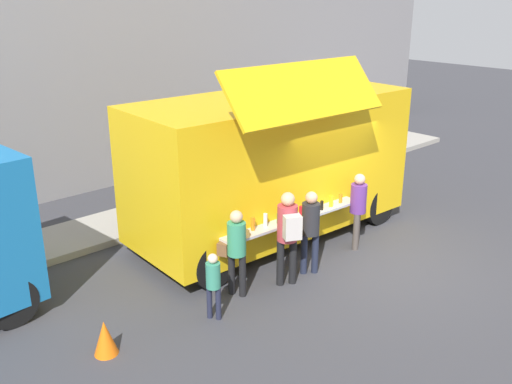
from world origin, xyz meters
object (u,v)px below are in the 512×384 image
at_px(traffic_cone_orange, 105,338).
at_px(customer_rear_waiting, 236,246).
at_px(food_truck_main, 272,162).
at_px(customer_mid_with_backpack, 288,230).
at_px(customer_extra_browsing, 358,204).
at_px(customer_front_ordering, 310,225).
at_px(trash_bin, 325,155).
at_px(child_near_queue, 213,280).

relative_size(traffic_cone_orange, customer_rear_waiting, 0.34).
relative_size(food_truck_main, customer_mid_with_backpack, 3.45).
relative_size(traffic_cone_orange, customer_extra_browsing, 0.34).
bearing_deg(customer_front_ordering, customer_rear_waiting, 112.08).
distance_m(traffic_cone_orange, trash_bin, 10.00).
height_order(customer_front_ordering, child_near_queue, customer_front_ordering).
distance_m(food_truck_main, customer_extra_browsing, 1.99).
xyz_separation_m(trash_bin, customer_extra_browsing, (-3.56, -3.98, 0.47)).
bearing_deg(customer_extra_browsing, customer_mid_with_backpack, 61.10).
height_order(customer_mid_with_backpack, customer_extra_browsing, customer_mid_with_backpack).
bearing_deg(customer_extra_browsing, trash_bin, -74.92).
xyz_separation_m(food_truck_main, customer_extra_browsing, (0.86, -1.65, -0.70)).
xyz_separation_m(food_truck_main, traffic_cone_orange, (-4.82, -1.48, -1.40)).
distance_m(traffic_cone_orange, customer_rear_waiting, 2.66).
height_order(food_truck_main, customer_front_ordering, food_truck_main).
distance_m(customer_front_ordering, customer_mid_with_backpack, 0.66).
bearing_deg(customer_front_ordering, customer_extra_browsing, -52.69).
height_order(traffic_cone_orange, customer_mid_with_backpack, customer_mid_with_backpack).
bearing_deg(traffic_cone_orange, child_near_queue, -10.16).
relative_size(customer_front_ordering, child_near_queue, 1.41).
distance_m(food_truck_main, child_near_queue, 3.66).
relative_size(traffic_cone_orange, customer_front_ordering, 0.33).
bearing_deg(customer_front_ordering, child_near_queue, 124.16).
height_order(food_truck_main, customer_extra_browsing, food_truck_main).
height_order(food_truck_main, trash_bin, food_truck_main).
bearing_deg(customer_mid_with_backpack, food_truck_main, -9.69).
distance_m(food_truck_main, traffic_cone_orange, 5.23).
bearing_deg(child_near_queue, customer_front_ordering, -30.16).
relative_size(customer_front_ordering, customer_extra_browsing, 1.02).
relative_size(trash_bin, child_near_queue, 0.85).
xyz_separation_m(traffic_cone_orange, trash_bin, (9.25, 3.80, 0.22)).
relative_size(traffic_cone_orange, trash_bin, 0.55).
xyz_separation_m(traffic_cone_orange, customer_extra_browsing, (5.69, -0.17, 0.69)).
height_order(customer_mid_with_backpack, customer_rear_waiting, customer_mid_with_backpack).
bearing_deg(traffic_cone_orange, food_truck_main, 17.08).
distance_m(customer_front_ordering, child_near_queue, 2.35).
bearing_deg(traffic_cone_orange, trash_bin, 22.35).
bearing_deg(customer_front_ordering, food_truck_main, 11.79).
distance_m(customer_extra_browsing, child_near_queue, 3.91).
xyz_separation_m(customer_front_ordering, child_near_queue, (-2.34, -0.04, -0.28)).
relative_size(customer_front_ordering, customer_rear_waiting, 1.03).
xyz_separation_m(customer_mid_with_backpack, customer_extra_browsing, (2.20, 0.16, -0.13)).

